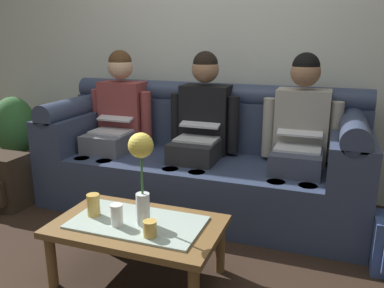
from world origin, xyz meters
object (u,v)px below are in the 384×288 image
flower_vase (141,165)px  cup_near_left (150,229)px  couch (201,162)px  person_left (117,119)px  person_middle (201,126)px  person_right (300,134)px  coffee_table (137,230)px  cup_far_center (93,205)px  potted_plant (15,133)px  backpack_left (6,182)px  cup_near_right (117,215)px

flower_vase → cup_near_left: flower_vase is taller
couch → person_left: bearing=-179.6°
person_middle → person_right: 0.74m
person_middle → coffee_table: person_middle is taller
person_right → cup_near_left: size_ratio=14.77×
person_right → flower_vase: bearing=-122.4°
couch → coffee_table: 1.09m
person_middle → cup_far_center: 1.15m
coffee_table → potted_plant: bearing=149.3°
backpack_left → couch: bearing=21.5°
cup_near_left → cup_far_center: 0.42m
flower_vase → cup_far_center: bearing=179.8°
person_left → person_middle: bearing=-0.0°
person_right → cup_near_left: bearing=-116.7°
backpack_left → person_right: bearing=14.5°
person_middle → cup_far_center: person_middle is taller
cup_near_left → potted_plant: potted_plant is taller
person_right → backpack_left: size_ratio=2.84×
couch → backpack_left: size_ratio=5.71×
couch → coffee_table: (0.00, -1.08, -0.07)m
couch → cup_near_right: size_ratio=20.89×
couch → person_left: (-0.74, -0.00, 0.29)m
couch → backpack_left: (-1.45, -0.57, -0.15)m
person_right → cup_far_center: (-1.01, -1.09, -0.24)m
couch → person_right: size_ratio=2.01×
person_left → coffee_table: person_left is taller
cup_near_right → potted_plant: size_ratio=0.15×
couch → cup_near_left: size_ratio=29.73×
person_left → potted_plant: bearing=177.3°
cup_far_center → person_middle: bearing=76.5°
person_left → coffee_table: bearing=-55.5°
couch → flower_vase: 1.15m
person_right → flower_vase: size_ratio=2.43×
cup_near_left → potted_plant: bearing=148.4°
cup_near_right → cup_far_center: size_ratio=0.94×
person_right → cup_near_left: 1.37m
flower_vase → cup_near_left: 0.32m
flower_vase → backpack_left: 1.65m
person_left → person_middle: same height
person_left → cup_far_center: bearing=-66.3°
person_middle → couch: bearing=90.0°
cup_near_right → flower_vase: bearing=25.0°
flower_vase → cup_near_right: (-0.13, -0.06, -0.28)m
flower_vase → couch: bearing=92.5°
person_middle → person_right: same height
coffee_table → cup_far_center: 0.29m
person_right → potted_plant: 2.66m
person_middle → potted_plant: person_middle is taller
couch → potted_plant: size_ratio=3.15×
backpack_left → flower_vase: bearing=-19.5°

